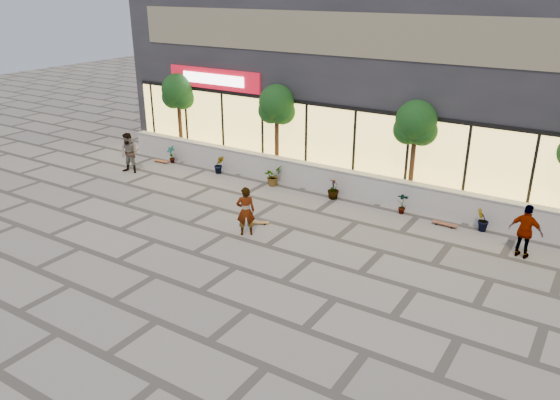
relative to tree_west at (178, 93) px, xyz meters
The scene contains 18 objects.
ground 12.21m from the tree_west, 40.55° to the right, with size 80.00×80.00×0.00m, color gray.
planter_wall 9.36m from the tree_west, ahead, with size 22.00×0.42×1.04m.
retail_building 10.27m from the tree_west, 28.00° to the left, with size 24.00×9.17×8.50m.
shrub_a 2.91m from the tree_west, 68.20° to the right, with size 0.43×0.29×0.81m, color black.
shrub_b 4.37m from the tree_west, 20.75° to the right, with size 0.45×0.36×0.81m, color black.
shrub_c 6.74m from the tree_west, 11.58° to the right, with size 0.73×0.63×0.81m, color black.
shrub_d 9.35m from the tree_west, ahead, with size 0.45×0.45×0.81m, color black.
shrub_e 12.05m from the tree_west, ahead, with size 0.43×0.29×0.81m, color black.
shrub_f 14.78m from the tree_west, ahead, with size 0.45×0.36×0.81m, color black.
tree_west is the anchor object (origin of this frame).
tree_midwest 5.50m from the tree_west, ahead, with size 1.60×1.50×3.92m.
tree_mideast 11.50m from the tree_west, ahead, with size 1.60×1.50×3.92m.
skater_center 10.02m from the tree_west, 35.68° to the right, with size 0.61×0.40×1.68m, color silver.
skater_left 3.86m from the tree_west, 91.41° to the right, with size 0.86×0.67×1.78m, color #877457.
skater_right_near 16.33m from the tree_west, ahead, with size 1.00×0.42×1.71m, color white.
skateboard_center 9.65m from the tree_west, 31.56° to the right, with size 0.70×0.51×0.08m.
skateboard_left 3.27m from the tree_west, 88.59° to the right, with size 0.80×0.28×0.09m.
skateboard_right_near 13.74m from the tree_west, ahead, with size 0.88×0.25×0.10m.
Camera 1 is at (8.72, -11.31, 7.81)m, focal length 35.00 mm.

